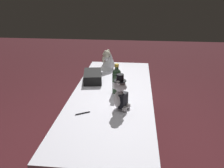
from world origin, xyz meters
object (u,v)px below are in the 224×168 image
Objects in this scene: champagne_bottle at (117,81)px; gift_case_black at (93,76)px; teddy_bear_groom at (121,95)px; signing_pen at (82,113)px; teddy_bear_bride at (108,61)px.

gift_case_black is (0.29, 0.28, -0.07)m from champagne_bottle.
teddy_bear_groom is at bearing -150.79° from gift_case_black.
teddy_bear_groom reaches higher than gift_case_black.
gift_case_black is at bearing 44.30° from champagne_bottle.
signing_pen is 0.32× the size of gift_case_black.
signing_pen is at bearing -176.54° from gift_case_black.
teddy_bear_bride is at bearing 12.63° from teddy_bear_groom.
champagne_bottle is 0.80× the size of gift_case_black.
teddy_bear_groom is 1.24× the size of teddy_bear_bride.
signing_pen is (-0.12, 0.30, -0.12)m from teddy_bear_groom.
champagne_bottle reaches higher than teddy_bear_bride.
signing_pen is 0.74m from gift_case_black.
gift_case_black reaches higher than signing_pen.
teddy_bear_bride is at bearing -3.56° from signing_pen.
signing_pen is at bearing 152.18° from champagne_bottle.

